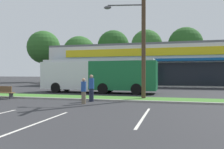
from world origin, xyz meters
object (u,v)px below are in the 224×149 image
at_px(pedestrian_by_pole, 91,88).
at_px(pedestrian_mid, 84,91).
at_px(bus_stop_bench, 4,92).
at_px(utility_pole, 141,29).
at_px(car_2, 80,82).
at_px(city_bus, 98,75).

height_order(pedestrian_by_pole, pedestrian_mid, pedestrian_by_pole).
distance_m(bus_stop_bench, pedestrian_mid, 7.01).
distance_m(utility_pole, car_2, 15.49).
xyz_separation_m(city_bus, bus_stop_bench, (-5.18, -6.90, -1.26)).
xyz_separation_m(car_2, pedestrian_mid, (6.35, -14.60, 0.02)).
bearing_deg(pedestrian_by_pole, bus_stop_bench, -86.92).
bearing_deg(utility_pole, pedestrian_mid, -135.08).
relative_size(bus_stop_bench, pedestrian_by_pole, 0.89).
bearing_deg(utility_pole, car_2, 129.83).
bearing_deg(car_2, pedestrian_by_pole, 115.64).
distance_m(bus_stop_bench, car_2, 13.43).
bearing_deg(city_bus, utility_pole, 135.34).
relative_size(city_bus, pedestrian_mid, 7.15).
distance_m(city_bus, pedestrian_mid, 8.33).
bearing_deg(pedestrian_mid, utility_pole, -17.20).
relative_size(bus_stop_bench, car_2, 0.35).
bearing_deg(city_bus, bus_stop_bench, 53.54).
bearing_deg(car_2, utility_pole, 129.83).
height_order(bus_stop_bench, car_2, car_2).
distance_m(car_2, pedestrian_by_pole, 14.81).
xyz_separation_m(utility_pole, pedestrian_mid, (-3.18, -3.17, -4.28)).
distance_m(utility_pole, pedestrian_mid, 6.21).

